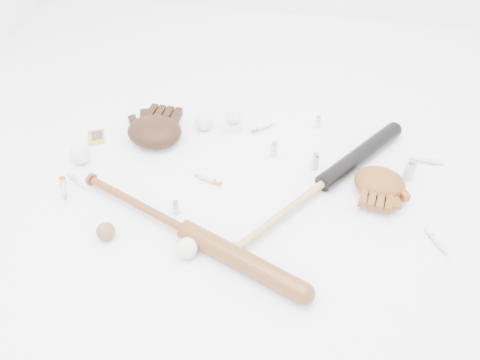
% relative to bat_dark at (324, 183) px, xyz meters
% --- Properties ---
extents(bat_dark, '(0.65, 0.82, 0.07)m').
position_rel_bat_dark_xyz_m(bat_dark, '(0.00, 0.00, 0.00)').
color(bat_dark, black).
rests_on(bat_dark, ground).
extents(bat_wood, '(0.94, 0.44, 0.07)m').
position_rel_bat_dark_xyz_m(bat_wood, '(-0.46, -0.32, 0.00)').
color(bat_wood, brown).
rests_on(bat_wood, ground).
extents(glove_dark, '(0.29, 0.29, 0.10)m').
position_rel_bat_dark_xyz_m(glove_dark, '(-0.73, 0.16, 0.01)').
color(glove_dark, black).
rests_on(glove_dark, ground).
extents(glove_tan, '(0.27, 0.27, 0.08)m').
position_rel_bat_dark_xyz_m(glove_tan, '(0.21, 0.03, 0.01)').
color(glove_tan, brown).
rests_on(glove_tan, ground).
extents(trading_card, '(0.10, 0.12, 0.01)m').
position_rel_bat_dark_xyz_m(trading_card, '(-0.99, 0.13, -0.03)').
color(trading_card, '#B88921').
rests_on(trading_card, ground).
extents(pedestal, '(0.07, 0.07, 0.04)m').
position_rel_bat_dark_xyz_m(pedestal, '(-0.41, 0.30, -0.02)').
color(pedestal, white).
rests_on(pedestal, ground).
extents(baseball_on_pedestal, '(0.06, 0.06, 0.06)m').
position_rel_bat_dark_xyz_m(baseball_on_pedestal, '(-0.41, 0.30, 0.03)').
color(baseball_on_pedestal, white).
rests_on(baseball_on_pedestal, pedestal).
extents(baseball_left, '(0.08, 0.08, 0.08)m').
position_rel_bat_dark_xyz_m(baseball_left, '(-0.99, -0.02, 0.00)').
color(baseball_left, white).
rests_on(baseball_left, ground).
extents(baseball_upper, '(0.07, 0.07, 0.07)m').
position_rel_bat_dark_xyz_m(baseball_upper, '(-0.54, 0.27, 0.00)').
color(baseball_upper, white).
rests_on(baseball_upper, ground).
extents(baseball_mid, '(0.07, 0.07, 0.07)m').
position_rel_bat_dark_xyz_m(baseball_mid, '(-0.44, -0.39, 0.00)').
color(baseball_mid, white).
rests_on(baseball_mid, ground).
extents(baseball_aged, '(0.07, 0.07, 0.07)m').
position_rel_bat_dark_xyz_m(baseball_aged, '(-0.74, -0.37, -0.00)').
color(baseball_aged, brown).
rests_on(baseball_aged, ground).
extents(syringe_0, '(0.12, 0.10, 0.02)m').
position_rel_bat_dark_xyz_m(syringe_0, '(-0.96, -0.14, -0.03)').
color(syringe_0, '#ADBCC6').
rests_on(syringe_0, ground).
extents(syringe_1, '(0.15, 0.07, 0.02)m').
position_rel_bat_dark_xyz_m(syringe_1, '(-0.46, -0.04, -0.03)').
color(syringe_1, '#ADBCC6').
rests_on(syringe_1, ground).
extents(syringe_2, '(0.13, 0.10, 0.02)m').
position_rel_bat_dark_xyz_m(syringe_2, '(-0.28, 0.32, -0.03)').
color(syringe_2, '#ADBCC6').
rests_on(syringe_2, ground).
extents(syringe_3, '(0.11, 0.15, 0.02)m').
position_rel_bat_dark_xyz_m(syringe_3, '(0.41, -0.20, -0.03)').
color(syringe_3, '#ADBCC6').
rests_on(syringe_3, ground).
extents(syringe_4, '(0.16, 0.03, 0.02)m').
position_rel_bat_dark_xyz_m(syringe_4, '(0.41, 0.23, -0.03)').
color(syringe_4, '#ADBCC6').
rests_on(syringe_4, ground).
extents(syringe_5, '(0.11, 0.15, 0.02)m').
position_rel_bat_dark_xyz_m(syringe_5, '(-0.99, -0.19, -0.03)').
color(syringe_5, '#ADBCC6').
rests_on(syringe_5, ground).
extents(vial_0, '(0.03, 0.03, 0.07)m').
position_rel_bat_dark_xyz_m(vial_0, '(-0.21, 0.15, 0.00)').
color(vial_0, silver).
rests_on(vial_0, ground).
extents(vial_1, '(0.02, 0.02, 0.06)m').
position_rel_bat_dark_xyz_m(vial_1, '(-0.05, 0.38, -0.01)').
color(vial_1, silver).
rests_on(vial_1, ground).
extents(vial_2, '(0.03, 0.03, 0.08)m').
position_rel_bat_dark_xyz_m(vial_2, '(-0.04, 0.11, 0.00)').
color(vial_2, silver).
rests_on(vial_2, ground).
extents(vial_3, '(0.04, 0.04, 0.10)m').
position_rel_bat_dark_xyz_m(vial_3, '(0.33, 0.12, 0.01)').
color(vial_3, silver).
rests_on(vial_3, ground).
extents(vial_4, '(0.03, 0.03, 0.06)m').
position_rel_bat_dark_xyz_m(vial_4, '(-0.53, -0.22, -0.00)').
color(vial_4, silver).
rests_on(vial_4, ground).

